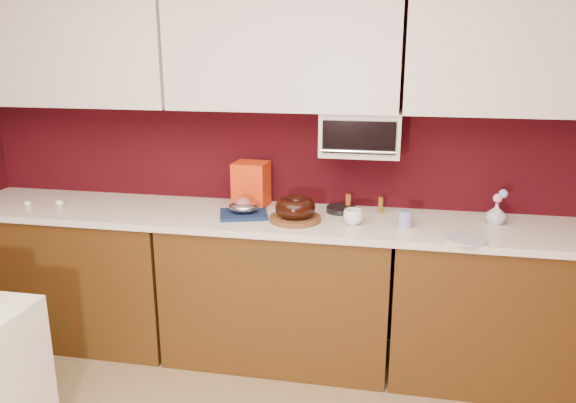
# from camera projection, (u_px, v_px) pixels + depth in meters

# --- Properties ---
(wall_back) EXTENTS (4.00, 0.02, 2.50)m
(wall_back) POSITION_uv_depth(u_px,v_px,m) (289.00, 147.00, 3.46)
(wall_back) COLOR #38070C
(wall_back) RESTS_ON floor
(base_cabinet_left) EXTENTS (1.31, 0.58, 0.86)m
(base_cabinet_left) POSITION_uv_depth(u_px,v_px,m) (78.00, 274.00, 3.64)
(base_cabinet_left) COLOR #4D2F0F
(base_cabinet_left) RESTS_ON floor
(base_cabinet_center) EXTENTS (1.31, 0.58, 0.86)m
(base_cabinet_center) POSITION_uv_depth(u_px,v_px,m) (279.00, 290.00, 3.39)
(base_cabinet_center) COLOR #4D2F0F
(base_cabinet_center) RESTS_ON floor
(base_cabinet_right) EXTENTS (1.31, 0.58, 0.86)m
(base_cabinet_right) POSITION_uv_depth(u_px,v_px,m) (511.00, 309.00, 3.15)
(base_cabinet_right) COLOR #4D2F0F
(base_cabinet_right) RESTS_ON floor
(countertop) EXTENTS (4.00, 0.62, 0.04)m
(countertop) POSITION_uv_depth(u_px,v_px,m) (278.00, 219.00, 3.27)
(countertop) COLOR white
(countertop) RESTS_ON base_cabinet_center
(upper_cabinet_left) EXTENTS (1.31, 0.33, 0.70)m
(upper_cabinet_left) POSITION_uv_depth(u_px,v_px,m) (67.00, 47.00, 3.39)
(upper_cabinet_left) COLOR white
(upper_cabinet_left) RESTS_ON wall_back
(upper_cabinet_center) EXTENTS (1.31, 0.33, 0.70)m
(upper_cabinet_center) POSITION_uv_depth(u_px,v_px,m) (283.00, 47.00, 3.15)
(upper_cabinet_center) COLOR white
(upper_cabinet_center) RESTS_ON wall_back
(upper_cabinet_right) EXTENTS (1.31, 0.33, 0.70)m
(upper_cabinet_right) POSITION_uv_depth(u_px,v_px,m) (535.00, 47.00, 2.90)
(upper_cabinet_right) COLOR white
(upper_cabinet_right) RESTS_ON wall_back
(toaster_oven) EXTENTS (0.45, 0.30, 0.25)m
(toaster_oven) POSITION_uv_depth(u_px,v_px,m) (361.00, 133.00, 3.21)
(toaster_oven) COLOR white
(toaster_oven) RESTS_ON upper_cabinet_center
(toaster_oven_door) EXTENTS (0.40, 0.02, 0.18)m
(toaster_oven_door) POSITION_uv_depth(u_px,v_px,m) (359.00, 137.00, 3.06)
(toaster_oven_door) COLOR black
(toaster_oven_door) RESTS_ON toaster_oven
(toaster_oven_handle) EXTENTS (0.42, 0.02, 0.02)m
(toaster_oven_handle) POSITION_uv_depth(u_px,v_px,m) (358.00, 151.00, 3.06)
(toaster_oven_handle) COLOR silver
(toaster_oven_handle) RESTS_ON toaster_oven
(cake_base) EXTENTS (0.34, 0.34, 0.03)m
(cake_base) POSITION_uv_depth(u_px,v_px,m) (295.00, 219.00, 3.17)
(cake_base) COLOR brown
(cake_base) RESTS_ON countertop
(bundt_cake) EXTENTS (0.29, 0.29, 0.09)m
(bundt_cake) POSITION_uv_depth(u_px,v_px,m) (295.00, 207.00, 3.15)
(bundt_cake) COLOR black
(bundt_cake) RESTS_ON cake_base
(navy_towel) EXTENTS (0.33, 0.30, 0.02)m
(navy_towel) POSITION_uv_depth(u_px,v_px,m) (243.00, 214.00, 3.27)
(navy_towel) COLOR navy
(navy_towel) RESTS_ON countertop
(foil_ham_nest) EXTENTS (0.19, 0.17, 0.06)m
(foil_ham_nest) POSITION_uv_depth(u_px,v_px,m) (243.00, 207.00, 3.25)
(foil_ham_nest) COLOR silver
(foil_ham_nest) RESTS_ON navy_towel
(roasted_ham) EXTENTS (0.10, 0.09, 0.06)m
(roasted_ham) POSITION_uv_depth(u_px,v_px,m) (243.00, 203.00, 3.25)
(roasted_ham) COLOR #B85B54
(roasted_ham) RESTS_ON foil_ham_nest
(pandoro_box) EXTENTS (0.21, 0.20, 0.27)m
(pandoro_box) POSITION_uv_depth(u_px,v_px,m) (251.00, 184.00, 3.44)
(pandoro_box) COLOR red
(pandoro_box) RESTS_ON countertop
(dark_pan) EXTENTS (0.23, 0.23, 0.03)m
(dark_pan) POSITION_uv_depth(u_px,v_px,m) (341.00, 209.00, 3.34)
(dark_pan) COLOR black
(dark_pan) RESTS_ON countertop
(coffee_mug) EXTENTS (0.13, 0.13, 0.10)m
(coffee_mug) POSITION_uv_depth(u_px,v_px,m) (353.00, 215.00, 3.10)
(coffee_mug) COLOR white
(coffee_mug) RESTS_ON countertop
(blue_jar) EXTENTS (0.08, 0.08, 0.09)m
(blue_jar) POSITION_uv_depth(u_px,v_px,m) (405.00, 219.00, 3.06)
(blue_jar) COLOR navy
(blue_jar) RESTS_ON countertop
(flower_vase) EXTENTS (0.11, 0.11, 0.13)m
(flower_vase) POSITION_uv_depth(u_px,v_px,m) (496.00, 212.00, 3.11)
(flower_vase) COLOR silver
(flower_vase) RESTS_ON countertop
(flower_pink) EXTENTS (0.05, 0.05, 0.05)m
(flower_pink) POSITION_uv_depth(u_px,v_px,m) (498.00, 198.00, 3.09)
(flower_pink) COLOR pink
(flower_pink) RESTS_ON flower_vase
(flower_blue) EXTENTS (0.05, 0.05, 0.05)m
(flower_blue) POSITION_uv_depth(u_px,v_px,m) (503.00, 194.00, 3.09)
(flower_blue) COLOR #99C2F5
(flower_blue) RESTS_ON flower_vase
(china_plate) EXTENTS (0.23, 0.23, 0.01)m
(china_plate) POSITION_uv_depth(u_px,v_px,m) (466.00, 239.00, 2.86)
(china_plate) COLOR silver
(china_plate) RESTS_ON countertop
(amber_bottle) EXTENTS (0.04, 0.04, 0.10)m
(amber_bottle) POSITION_uv_depth(u_px,v_px,m) (348.00, 202.00, 3.38)
(amber_bottle) COLOR #93481A
(amber_bottle) RESTS_ON countertop
(egg_left) EXTENTS (0.06, 0.05, 0.04)m
(egg_left) POSITION_uv_depth(u_px,v_px,m) (28.00, 204.00, 3.45)
(egg_left) COLOR white
(egg_left) RESTS_ON countertop
(egg_right) EXTENTS (0.05, 0.04, 0.04)m
(egg_right) POSITION_uv_depth(u_px,v_px,m) (59.00, 203.00, 3.46)
(egg_right) COLOR white
(egg_right) RESTS_ON countertop
(amber_bottle_tall) EXTENTS (0.03, 0.03, 0.10)m
(amber_bottle_tall) POSITION_uv_depth(u_px,v_px,m) (381.00, 205.00, 3.31)
(amber_bottle_tall) COLOR brown
(amber_bottle_tall) RESTS_ON countertop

